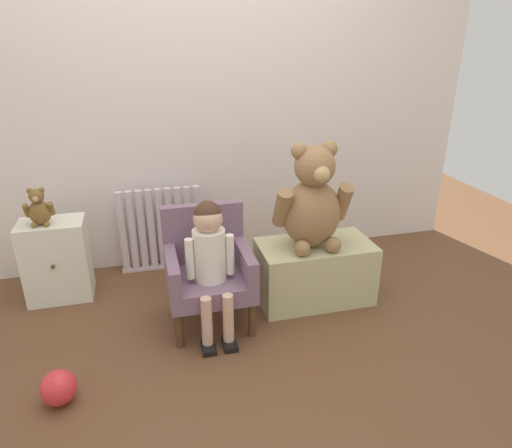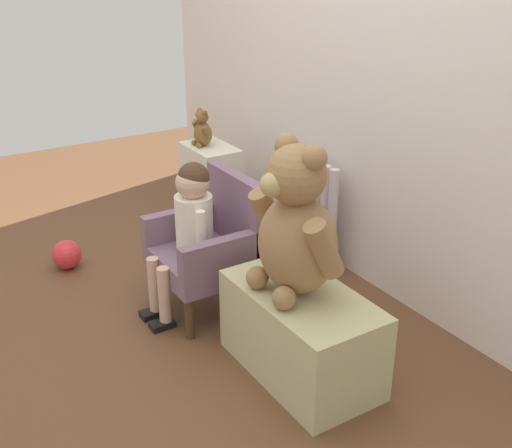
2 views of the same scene
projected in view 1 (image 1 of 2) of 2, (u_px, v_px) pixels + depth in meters
The scene contains 10 objects.
ground_plane at pixel (243, 366), 2.23m from camera, with size 6.00×6.00×0.00m, color brown.
back_wall at pixel (196, 85), 2.89m from camera, with size 3.80×0.05×2.40m, color silver.
radiator at pixel (161, 230), 3.06m from camera, with size 0.56×0.05×0.57m.
small_dresser at pixel (57, 260), 2.72m from camera, with size 0.37×0.26×0.50m.
child_armchair at pixel (208, 267), 2.49m from camera, with size 0.45×0.42×0.64m.
child_figure at pixel (210, 250), 2.33m from camera, with size 0.25×0.35×0.73m.
low_bench at pixel (314, 271), 2.73m from camera, with size 0.67×0.37×0.36m, color #BEBA88.
large_teddy_bear at pixel (312, 202), 2.54m from camera, with size 0.44×0.31×0.61m.
small_teddy_bear at pixel (39, 209), 2.56m from camera, with size 0.16×0.11×0.22m.
toy_ball at pixel (58, 388), 1.98m from camera, with size 0.16×0.16×0.16m, color red.
Camera 1 is at (-0.39, -1.75, 1.50)m, focal length 32.00 mm.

